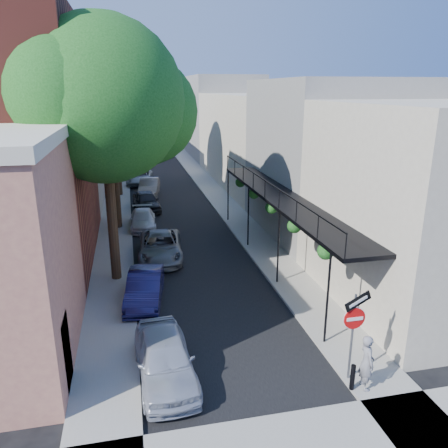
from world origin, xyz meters
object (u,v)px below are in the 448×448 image
oak_mid (117,114)px  parked_car_d (143,220)px  bollard (353,377)px  parked_car_e (146,201)px  sign_post (354,322)px  parked_car_f (149,187)px  parked_car_b (145,288)px  oak_far (119,92)px  parked_car_g (140,177)px  parked_car_a (165,358)px  oak_near (114,104)px  pedestrian (367,362)px  parked_car_c (161,247)px

oak_mid → parked_car_d: 6.62m
bollard → parked_car_e: parked_car_e is taller
sign_post → parked_car_f: size_ratio=0.70×
oak_mid → parked_car_b: size_ratio=2.63×
oak_far → parked_car_g: oak_far is taller
parked_car_a → oak_near: bearing=95.0°
sign_post → oak_near: (-6.53, 9.29, 5.84)m
parked_car_g → parked_car_e: bearing=-81.6°
parked_car_d → pedestrian: 18.17m
oak_near → parked_car_d: bearing=81.8°
oak_near → parked_car_e: bearing=82.7°
oak_mid → oak_far: oak_far is taller
sign_post → bollard: bearing=-108.6°
parked_car_a → parked_car_e: (0.37, 19.69, -0.01)m
bollard → oak_mid: (-6.42, 17.73, 6.54)m
sign_post → bollard: sign_post is taller
oak_mid → oak_far: 9.12m
oak_near → parked_car_e: (1.51, 11.75, -7.19)m
bollard → parked_car_g: 31.33m
oak_mid → parked_car_b: oak_mid is taller
parked_car_c → parked_car_g: size_ratio=1.01×
oak_mid → parked_car_g: bearing=84.0°
oak_mid → parked_car_e: oak_mid is taller
bollard → parked_car_f: 26.52m
parked_car_d → parked_car_f: parked_car_f is taller
parked_car_d → parked_car_g: parked_car_g is taller
parked_car_a → parked_car_c: (0.64, 9.96, -0.05)m
oak_mid → parked_car_e: bearing=67.6°
sign_post → parked_car_c: 12.34m
bollard → parked_car_e: size_ratio=0.20×
oak_near → parked_car_g: bearing=86.4°
sign_post → parked_car_c: size_ratio=0.63×
parked_car_g → pedestrian: bearing=-72.7°
parked_car_b → parked_car_a: bearing=-78.0°
oak_near → parked_car_f: oak_near is taller
bollard → parked_car_f: bearing=99.5°
parked_car_c → parked_car_e: 9.74m
oak_far → pedestrian: 28.55m
parked_car_c → pedestrian: 12.79m
oak_far → parked_car_c: (1.76, -14.99, -7.60)m
oak_mid → parked_car_a: size_ratio=2.47×
sign_post → bollard: 1.60m
oak_mid → parked_car_b: (0.82, -10.70, -6.42)m
parked_car_c → pedestrian: (4.99, -11.77, 0.31)m
parked_car_g → pedestrian: size_ratio=2.76×
parked_car_a → parked_car_d: bearing=87.1°
bollard → oak_mid: size_ratio=0.08×
parked_car_g → oak_mid: bearing=-88.6°
parked_car_e → oak_mid: bearing=-119.4°
pedestrian → parked_car_c: bearing=28.4°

